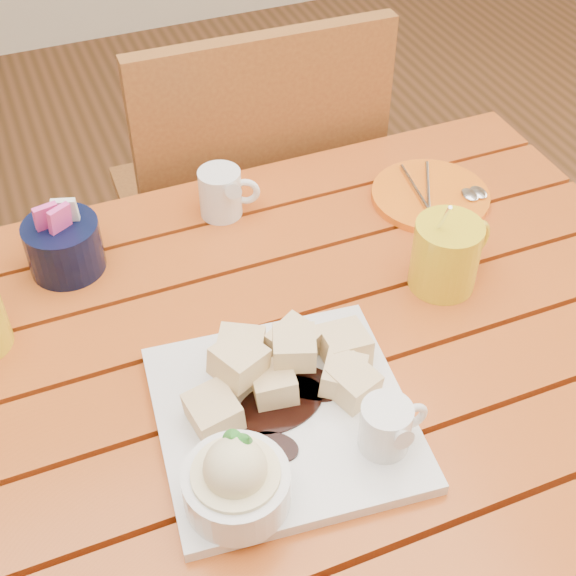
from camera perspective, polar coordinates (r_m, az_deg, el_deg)
name	(u,v)px	position (r m, az deg, el deg)	size (l,w,h in m)	color
table	(259,416)	(1.09, -2.04, -9.06)	(1.20, 0.79, 0.75)	#A24114
dessert_plate	(279,421)	(0.90, -0.68, -9.46)	(0.31, 0.31, 0.12)	white
coffee_mug_right	(447,253)	(1.09, 11.25, 2.43)	(0.13, 0.09, 0.15)	yellow
cream_pitcher	(222,192)	(1.20, -4.73, 6.84)	(0.09, 0.08, 0.08)	white
sugar_caddy	(64,245)	(1.14, -15.65, 2.96)	(0.10, 0.10, 0.11)	black
orange_saucer	(431,196)	(1.26, 10.17, 6.49)	(0.18, 0.18, 0.02)	orange
chair_far	(248,208)	(1.60, -2.87, 5.70)	(0.46, 0.46, 0.94)	brown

